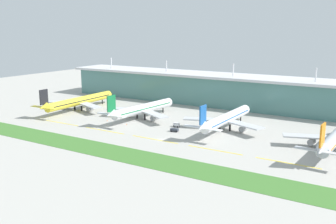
{
  "coord_description": "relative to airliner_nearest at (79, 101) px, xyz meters",
  "views": [
    {
      "loc": [
        102.18,
        -159.82,
        55.77
      ],
      "look_at": [
        -15.34,
        31.59,
        7.0
      ],
      "focal_mm": 40.75,
      "sensor_mm": 36.0,
      "label": 1
    }
  ],
  "objects": [
    {
      "name": "taxiway_stripe_mid_west",
      "position": [
        51.81,
        -33.72,
        -6.44
      ],
      "size": [
        28.0,
        0.7,
        0.04
      ],
      "primitive_type": "cube",
      "color": "yellow",
      "rests_on": "ground"
    },
    {
      "name": "taxiway_stripe_east",
      "position": [
        153.81,
        -33.72,
        -6.44
      ],
      "size": [
        28.0,
        0.7,
        0.04
      ],
      "primitive_type": "cube",
      "color": "yellow",
      "rests_on": "ground"
    },
    {
      "name": "grass_verge",
      "position": [
        88.81,
        -61.1,
        -6.41
      ],
      "size": [
        300.0,
        18.0,
        0.1
      ],
      "primitive_type": "cube",
      "color": "#3D702D",
      "rests_on": "ground"
    },
    {
      "name": "safety_cone_left_wingtip",
      "position": [
        38.26,
        -15.35,
        -6.11
      ],
      "size": [
        0.56,
        0.56,
        0.7
      ],
      "primitive_type": "cone",
      "color": "orange",
      "rests_on": "ground"
    },
    {
      "name": "taxiway_stripe_centre",
      "position": [
        85.81,
        -33.72,
        -6.44
      ],
      "size": [
        28.0,
        0.7,
        0.04
      ],
      "primitive_type": "cube",
      "color": "yellow",
      "rests_on": "ground"
    },
    {
      "name": "pushback_tug",
      "position": [
        86.75,
        -15.1,
        -5.36
      ],
      "size": [
        4.69,
        3.03,
        1.85
      ],
      "color": "#333842",
      "rests_on": "ground"
    },
    {
      "name": "terminal_building",
      "position": [
        88.81,
        69.06,
        5.24
      ],
      "size": [
        288.0,
        34.0,
        31.99
      ],
      "color": "slate",
      "rests_on": "ground"
    },
    {
      "name": "airliner_near_middle",
      "position": [
        53.29,
        1.34,
        -0.01
      ],
      "size": [
        48.61,
        64.07,
        18.9
      ],
      "color": "silver",
      "rests_on": "ground"
    },
    {
      "name": "airliner_far_middle",
      "position": [
        109.29,
        3.95,
        -0.01
      ],
      "size": [
        48.8,
        66.81,
        18.9
      ],
      "color": "white",
      "rests_on": "ground"
    },
    {
      "name": "taxiway_stripe_mid_east",
      "position": [
        119.81,
        -33.72,
        -6.44
      ],
      "size": [
        28.0,
        0.7,
        0.04
      ],
      "primitive_type": "cube",
      "color": "yellow",
      "rests_on": "ground"
    },
    {
      "name": "taxiway_stripe_west",
      "position": [
        17.81,
        -33.72,
        -6.44
      ],
      "size": [
        28.0,
        0.7,
        0.04
      ],
      "primitive_type": "cube",
      "color": "yellow",
      "rests_on": "ground"
    },
    {
      "name": "baggage_cart",
      "position": [
        82.28,
        -5.24,
        -5.19
      ],
      "size": [
        3.72,
        2.2,
        2.48
      ],
      "color": "silver",
      "rests_on": "ground"
    },
    {
      "name": "airliner_nearest",
      "position": [
        0.0,
        0.0,
        0.0
      ],
      "size": [
        48.79,
        72.33,
        18.9
      ],
      "color": "yellow",
      "rests_on": "ground"
    },
    {
      "name": "safety_cone_nose_front",
      "position": [
        54.37,
        -16.74,
        -6.11
      ],
      "size": [
        0.56,
        0.56,
        0.7
      ],
      "primitive_type": "cone",
      "color": "orange",
      "rests_on": "ground"
    },
    {
      "name": "ground_plane",
      "position": [
        88.81,
        -31.93,
        -6.46
      ],
      "size": [
        600.0,
        600.0,
        0.0
      ],
      "primitive_type": "plane",
      "color": "#A8A59E"
    }
  ]
}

